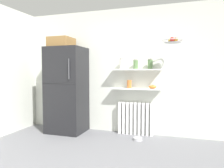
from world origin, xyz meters
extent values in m
plane|color=slate|center=(0.00, 0.50, 0.00)|extent=(7.04, 7.04, 0.00)
cube|color=silver|center=(0.00, 2.05, 1.30)|extent=(7.04, 0.10, 2.60)
cube|color=black|center=(-1.15, 1.68, 0.90)|extent=(0.76, 0.64, 1.80)
cube|color=#262628|center=(-1.15, 1.36, 1.06)|extent=(0.75, 0.01, 0.01)
cylinder|color=#4C4C51|center=(-0.91, 1.34, 1.34)|extent=(0.02, 0.02, 0.40)
cube|color=olive|center=(-1.27, 1.68, 1.90)|extent=(0.46, 0.45, 0.21)
cube|color=white|center=(-0.04, 1.92, 0.33)|extent=(0.06, 0.12, 0.66)
cube|color=white|center=(0.05, 1.92, 0.33)|extent=(0.06, 0.12, 0.66)
cube|color=white|center=(0.13, 1.92, 0.33)|extent=(0.06, 0.12, 0.66)
cube|color=white|center=(0.21, 1.92, 0.33)|extent=(0.06, 0.12, 0.66)
cube|color=white|center=(0.29, 1.92, 0.33)|extent=(0.06, 0.12, 0.66)
cube|color=white|center=(0.37, 1.92, 0.33)|extent=(0.06, 0.12, 0.66)
cube|color=white|center=(0.45, 1.92, 0.33)|extent=(0.06, 0.12, 0.66)
cube|color=white|center=(0.54, 1.92, 0.33)|extent=(0.06, 0.12, 0.66)
cube|color=white|center=(0.62, 1.92, 0.33)|extent=(0.06, 0.12, 0.66)
cube|color=white|center=(0.29, 1.89, 0.94)|extent=(1.01, 0.22, 0.02)
cube|color=white|center=(0.29, 1.89, 1.33)|extent=(1.01, 0.22, 0.02)
cylinder|color=silver|center=(0.00, 1.89, 1.44)|extent=(0.08, 0.08, 0.20)
cylinder|color=gray|center=(0.00, 1.89, 1.55)|extent=(0.08, 0.08, 0.02)
cylinder|color=#5B7F4C|center=(0.29, 1.89, 1.43)|extent=(0.09, 0.09, 0.17)
cylinder|color=gray|center=(0.29, 1.89, 1.53)|extent=(0.09, 0.09, 0.02)
cylinder|color=#5B7F4C|center=(0.58, 1.89, 1.43)|extent=(0.10, 0.10, 0.18)
cylinder|color=gray|center=(0.58, 1.89, 1.53)|extent=(0.09, 0.09, 0.02)
cylinder|color=#CC7033|center=(0.16, 1.89, 1.04)|extent=(0.10, 0.10, 0.16)
ellipsoid|color=orange|center=(0.63, 1.89, 0.99)|extent=(0.16, 0.16, 0.07)
cylinder|color=#B7B7BC|center=(0.41, 1.57, 0.03)|extent=(0.17, 0.17, 0.05)
torus|color=#B2B2B7|center=(1.00, 1.64, 1.85)|extent=(0.35, 0.35, 0.01)
cylinder|color=#A8A8AD|center=(1.00, 1.64, 1.81)|extent=(0.28, 0.28, 0.01)
sphere|color=red|center=(1.05, 1.65, 1.85)|extent=(0.08, 0.08, 0.08)
sphere|color=red|center=(0.99, 1.71, 1.85)|extent=(0.07, 0.07, 0.07)
sphere|color=gold|center=(0.96, 1.64, 1.85)|extent=(0.07, 0.07, 0.07)
sphere|color=red|center=(1.00, 1.56, 1.85)|extent=(0.08, 0.08, 0.08)
ellipsoid|color=yellow|center=(1.04, 1.61, 1.84)|extent=(0.16, 0.15, 0.07)
camera|label=1|loc=(1.11, -2.23, 1.29)|focal=33.30mm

